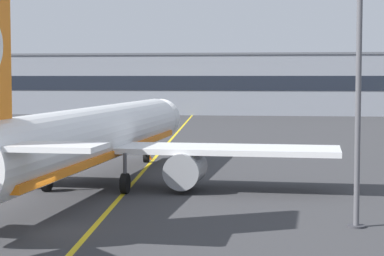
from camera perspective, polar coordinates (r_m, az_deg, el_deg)
ground_plane at (r=35.17m, az=-11.90°, el=-8.06°), size 400.00×400.00×0.00m
taxiway_centreline at (r=63.92m, az=-3.11°, el=-2.54°), size 14.23×179.48×0.01m
airliner_foreground at (r=47.67m, az=-7.80°, el=-0.75°), size 32.20×41.51×11.65m
apron_lamp_post at (r=35.55m, az=13.12°, el=4.38°), size 2.24×0.90×14.56m
safety_cone_by_nose_gear at (r=64.34m, az=-3.38°, el=-2.27°), size 0.44×0.44×0.55m
terminal_building at (r=143.59m, az=7.35°, el=3.50°), size 163.54×12.40×12.09m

